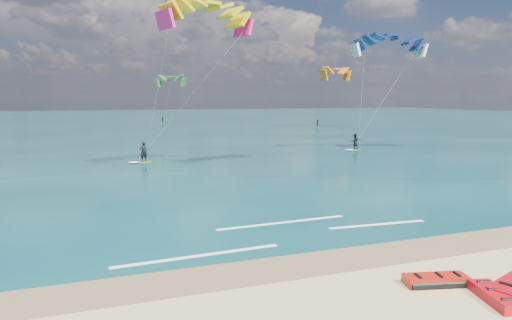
{
  "coord_description": "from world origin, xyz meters",
  "views": [
    {
      "loc": [
        -6.48,
        -11.06,
        5.91
      ],
      "look_at": [
        0.45,
        8.0,
        3.1
      ],
      "focal_mm": 32.0,
      "sensor_mm": 36.0,
      "label": 1
    }
  ],
  "objects_px": {
    "packed_kite_right": "(496,302)",
    "kitesurfer_main": "(174,78)",
    "kitesurfer_far": "(374,81)",
    "packed_kite_mid": "(436,285)"
  },
  "relations": [
    {
      "from": "packed_kite_mid",
      "to": "kitesurfer_far",
      "type": "relative_size",
      "value": 0.16
    },
    {
      "from": "packed_kite_mid",
      "to": "packed_kite_right",
      "type": "relative_size",
      "value": 1.06
    },
    {
      "from": "packed_kite_right",
      "to": "kitesurfer_main",
      "type": "xyz_separation_m",
      "value": [
        -4.06,
        29.25,
        7.5
      ]
    },
    {
      "from": "packed_kite_mid",
      "to": "kitesurfer_main",
      "type": "bearing_deg",
      "value": 110.42
    },
    {
      "from": "kitesurfer_far",
      "to": "packed_kite_mid",
      "type": "bearing_deg",
      "value": -106.72
    },
    {
      "from": "kitesurfer_main",
      "to": "packed_kite_right",
      "type": "bearing_deg",
      "value": -98.27
    },
    {
      "from": "kitesurfer_main",
      "to": "kitesurfer_far",
      "type": "xyz_separation_m",
      "value": [
        22.18,
        3.7,
        0.16
      ]
    },
    {
      "from": "packed_kite_mid",
      "to": "kitesurfer_main",
      "type": "xyz_separation_m",
      "value": [
        -3.26,
        27.69,
        7.5
      ]
    },
    {
      "from": "packed_kite_right",
      "to": "kitesurfer_far",
      "type": "relative_size",
      "value": 0.15
    },
    {
      "from": "packed_kite_mid",
      "to": "kitesurfer_main",
      "type": "distance_m",
      "value": 28.87
    }
  ]
}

